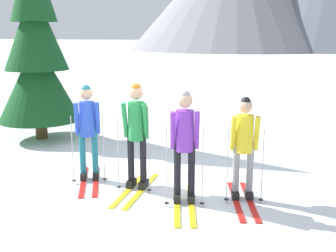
{
  "coord_description": "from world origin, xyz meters",
  "views": [
    {
      "loc": [
        2.36,
        -6.15,
        2.58
      ],
      "look_at": [
        0.14,
        0.47,
        1.05
      ],
      "focal_mm": 44.47,
      "sensor_mm": 36.0,
      "label": 1
    }
  ],
  "objects_px": {
    "skier_in_yellow": "(244,143)",
    "pine_tree_near": "(36,49)",
    "skier_in_blue": "(88,127)",
    "skier_in_purple": "(185,140)",
    "skier_in_green": "(137,130)"
  },
  "relations": [
    {
      "from": "skier_in_yellow",
      "to": "pine_tree_near",
      "type": "height_order",
      "value": "pine_tree_near"
    },
    {
      "from": "skier_in_blue",
      "to": "skier_in_purple",
      "type": "distance_m",
      "value": 1.98
    },
    {
      "from": "skier_in_blue",
      "to": "pine_tree_near",
      "type": "height_order",
      "value": "pine_tree_near"
    },
    {
      "from": "skier_in_green",
      "to": "pine_tree_near",
      "type": "height_order",
      "value": "pine_tree_near"
    },
    {
      "from": "skier_in_green",
      "to": "pine_tree_near",
      "type": "relative_size",
      "value": 0.37
    },
    {
      "from": "skier_in_yellow",
      "to": "pine_tree_near",
      "type": "distance_m",
      "value": 6.12
    },
    {
      "from": "skier_in_blue",
      "to": "skier_in_purple",
      "type": "xyz_separation_m",
      "value": [
        1.93,
        -0.46,
        0.03
      ]
    },
    {
      "from": "skier_in_green",
      "to": "skier_in_purple",
      "type": "relative_size",
      "value": 1.02
    },
    {
      "from": "skier_in_blue",
      "to": "skier_in_purple",
      "type": "relative_size",
      "value": 0.97
    },
    {
      "from": "skier_in_green",
      "to": "skier_in_yellow",
      "type": "height_order",
      "value": "skier_in_green"
    },
    {
      "from": "skier_in_blue",
      "to": "pine_tree_near",
      "type": "distance_m",
      "value": 3.81
    },
    {
      "from": "skier_in_blue",
      "to": "skier_in_green",
      "type": "distance_m",
      "value": 1.01
    },
    {
      "from": "skier_in_blue",
      "to": "skier_in_green",
      "type": "bearing_deg",
      "value": -6.95
    },
    {
      "from": "skier_in_blue",
      "to": "skier_in_yellow",
      "type": "height_order",
      "value": "skier_in_blue"
    },
    {
      "from": "skier_in_blue",
      "to": "skier_in_yellow",
      "type": "xyz_separation_m",
      "value": [
        2.77,
        -0.03,
        -0.05
      ]
    }
  ]
}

